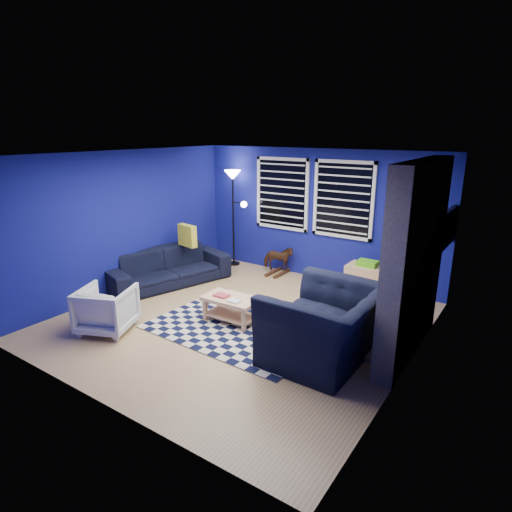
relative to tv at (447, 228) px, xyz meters
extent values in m
plane|color=tan|center=(-2.45, -2.00, -1.40)|extent=(5.00, 5.00, 0.00)
plane|color=white|center=(-2.45, -2.00, 1.10)|extent=(5.00, 5.00, 0.00)
plane|color=navy|center=(-2.45, 0.50, -0.15)|extent=(5.00, 0.00, 5.00)
plane|color=navy|center=(-4.95, -2.00, -0.15)|extent=(0.00, 5.00, 5.00)
plane|color=navy|center=(0.05, -2.00, -0.15)|extent=(0.00, 5.00, 5.00)
cube|color=gray|center=(-0.08, -1.50, -0.15)|extent=(0.26, 2.00, 2.50)
cube|color=black|center=(-0.22, -1.50, -1.05)|extent=(0.04, 0.70, 0.60)
cube|color=gray|center=(-0.35, -1.50, -1.36)|extent=(0.50, 1.20, 0.08)
cube|color=black|center=(-3.20, 0.48, 0.20)|extent=(1.05, 0.02, 1.30)
cube|color=white|center=(-3.20, 0.47, 0.88)|extent=(1.17, 0.05, 0.06)
cube|color=white|center=(-3.20, 0.47, -0.48)|extent=(1.17, 0.05, 0.06)
cube|color=black|center=(-1.90, 0.48, 0.20)|extent=(1.05, 0.02, 1.30)
cube|color=white|center=(-1.90, 0.47, 0.88)|extent=(1.17, 0.05, 0.06)
cube|color=white|center=(-1.90, 0.47, -0.48)|extent=(1.17, 0.05, 0.06)
cube|color=black|center=(0.00, 0.00, 0.00)|extent=(0.06, 1.00, 0.58)
cube|color=black|center=(-0.03, 0.00, 0.00)|extent=(0.01, 0.92, 0.50)
cube|color=black|center=(-2.31, -2.09, -1.39)|extent=(2.56, 2.07, 0.02)
imported|color=black|center=(-4.55, -1.45, -1.06)|extent=(2.49, 1.54, 0.68)
imported|color=black|center=(-0.89, -2.31, -0.93)|extent=(1.47, 1.29, 0.95)
imported|color=gray|center=(-3.86, -3.34, -1.07)|extent=(0.95, 0.96, 0.67)
imported|color=#482D17|center=(-3.12, 0.24, -1.07)|extent=(0.50, 0.67, 0.51)
cube|color=#DCAB7B|center=(-2.53, -2.10, -1.02)|extent=(0.86, 0.51, 0.06)
cube|color=#DCAB7B|center=(-2.53, -2.10, -1.29)|extent=(0.78, 0.44, 0.03)
cube|color=#AC3141|center=(-2.67, -2.15, -0.98)|extent=(0.22, 0.17, 0.03)
cube|color=silver|center=(-2.39, -2.22, -0.98)|extent=(0.18, 0.14, 0.03)
cube|color=#DCAB7B|center=(-2.89, -2.29, -1.22)|extent=(0.06, 0.06, 0.34)
cube|color=#DCAB7B|center=(-2.18, -2.29, -1.22)|extent=(0.06, 0.06, 0.34)
cube|color=#DCAB7B|center=(-2.89, -1.92, -1.22)|extent=(0.06, 0.06, 0.34)
cube|color=#DCAB7B|center=(-2.18, -1.92, -1.22)|extent=(0.06, 0.06, 0.34)
cube|color=#DCAB7B|center=(-1.22, 0.09, -1.12)|extent=(0.67, 0.46, 0.56)
cube|color=black|center=(-1.22, 0.09, -1.12)|extent=(0.58, 0.41, 0.44)
cube|color=#56BF16|center=(-1.22, 0.09, -0.80)|extent=(0.34, 0.27, 0.09)
cylinder|color=black|center=(-4.26, 0.25, -1.38)|extent=(0.25, 0.25, 0.03)
cylinder|color=black|center=(-4.26, 0.25, -0.45)|extent=(0.04, 0.04, 1.89)
cone|color=white|center=(-4.26, 0.25, 0.53)|extent=(0.34, 0.34, 0.19)
sphere|color=white|center=(-3.94, 0.20, -0.04)|extent=(0.13, 0.13, 0.13)
cube|color=gold|center=(-4.40, -1.03, -0.51)|extent=(0.45, 0.20, 0.41)
camera|label=1|loc=(1.15, -6.85, 1.44)|focal=30.00mm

